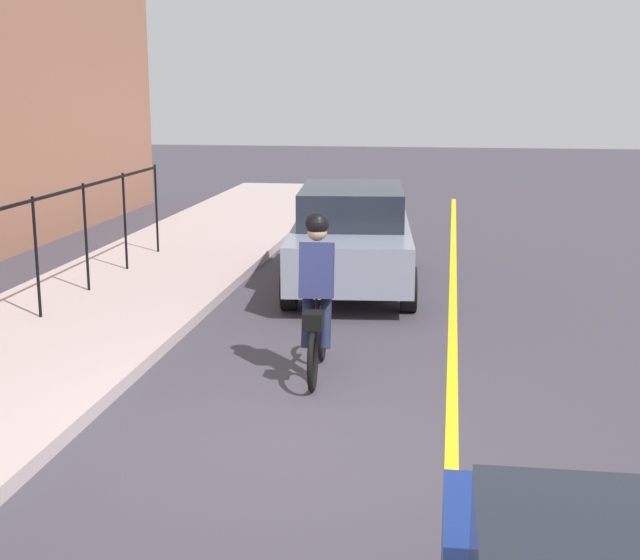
% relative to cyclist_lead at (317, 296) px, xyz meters
% --- Properties ---
extents(ground_plane, '(80.00, 80.00, 0.00)m').
position_rel_cyclist_lead_xyz_m(ground_plane, '(-1.93, 0.12, -0.91)').
color(ground_plane, '#3F3A44').
extents(lane_line_centre, '(36.00, 0.12, 0.01)m').
position_rel_cyclist_lead_xyz_m(lane_line_centre, '(-1.93, -1.48, -0.91)').
color(lane_line_centre, yellow).
rests_on(lane_line_centre, ground).
extents(cyclist_lead, '(1.71, 0.38, 1.83)m').
position_rel_cyclist_lead_xyz_m(cyclist_lead, '(0.00, 0.00, 0.00)').
color(cyclist_lead, black).
rests_on(cyclist_lead, ground).
extents(parked_sedan_rear, '(4.54, 2.24, 1.58)m').
position_rel_cyclist_lead_xyz_m(parked_sedan_rear, '(4.52, 0.14, -0.09)').
color(parked_sedan_rear, gray).
rests_on(parked_sedan_rear, ground).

